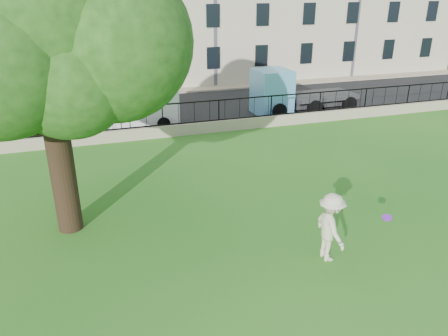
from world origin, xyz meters
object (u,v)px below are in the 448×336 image
object	(u,v)px
man	(330,227)
white_van	(126,106)
frisbee	(387,218)
blue_truck	(304,89)
red_sedan	(65,115)
tree	(34,18)

from	to	relation	value
man	white_van	size ratio (longest dim) A/B	0.37
frisbee	blue_truck	xyz separation A→B (m)	(5.21, 15.05, 0.03)
man	white_van	distance (m)	15.18
red_sedan	white_van	bearing A→B (deg)	-107.97
tree	man	world-z (taller)	tree
frisbee	blue_truck	bearing A→B (deg)	70.92
tree	frisbee	distance (m)	11.05
frisbee	blue_truck	distance (m)	15.93
tree	white_van	bearing A→B (deg)	73.55
blue_truck	frisbee	bearing A→B (deg)	-111.25
frisbee	red_sedan	size ratio (longest dim) A/B	0.06
man	blue_truck	size ratio (longest dim) A/B	0.32
red_sedan	white_van	size ratio (longest dim) A/B	0.82
red_sedan	blue_truck	world-z (taller)	blue_truck
man	red_sedan	bearing A→B (deg)	26.32
frisbee	blue_truck	world-z (taller)	blue_truck
man	white_van	world-z (taller)	white_van
red_sedan	blue_truck	distance (m)	14.03
tree	red_sedan	xyz separation A→B (m)	(-0.13, 11.21, -5.71)
man	frisbee	distance (m)	1.59
white_van	blue_truck	bearing A→B (deg)	4.68
tree	blue_truck	distance (m)	18.16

